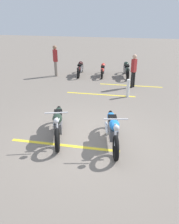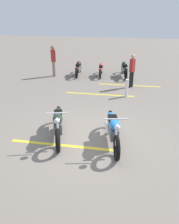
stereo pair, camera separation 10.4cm
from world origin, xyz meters
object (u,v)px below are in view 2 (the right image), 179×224
(motorcycle_row_center, at_px, (78,68))
(motorcycle_bright_foreground, at_px, (113,128))
(motorcycle_row_far_left, at_px, (125,69))
(bystander_near_row, at_px, (132,69))
(bystander_secondary, at_px, (53,59))
(motorcycle_dark_foreground, at_px, (58,122))
(bollard_post, at_px, (127,88))
(motorcycle_row_left, at_px, (101,70))

(motorcycle_row_center, bearing_deg, motorcycle_bright_foreground, -164.98)
(motorcycle_row_far_left, xyz_separation_m, bystander_near_row, (-1.97, -0.48, 0.47))
(motorcycle_row_far_left, distance_m, bystander_secondary, 4.20)
(motorcycle_bright_foreground, xyz_separation_m, motorcycle_dark_foreground, (0.01, 1.66, 0.00))
(motorcycle_bright_foreground, height_order, motorcycle_dark_foreground, same)
(bystander_near_row, distance_m, bollard_post, 1.56)
(motorcycle_dark_foreground, height_order, bystander_near_row, bystander_near_row)
(motorcycle_dark_foreground, bearing_deg, motorcycle_bright_foreground, 71.37)
(motorcycle_bright_foreground, distance_m, motorcycle_row_center, 7.76)
(motorcycle_dark_foreground, bearing_deg, bollard_post, 137.64)
(motorcycle_row_center, relative_size, bystander_secondary, 1.17)
(motorcycle_row_center, distance_m, bystander_secondary, 1.54)
(motorcycle_dark_foreground, xyz_separation_m, motorcycle_row_center, (7.17, 1.29, -0.03))
(motorcycle_row_far_left, distance_m, motorcycle_row_left, 1.38)
(motorcycle_dark_foreground, height_order, bystander_secondary, bystander_secondary)
(motorcycle_bright_foreground, distance_m, bystander_near_row, 5.52)
(motorcycle_bright_foreground, bearing_deg, motorcycle_row_far_left, 168.34)
(motorcycle_row_left, height_order, bollard_post, bollard_post)
(motorcycle_row_center, relative_size, bystander_near_row, 1.27)
(motorcycle_dark_foreground, relative_size, bollard_post, 2.69)
(motorcycle_row_far_left, xyz_separation_m, bollard_post, (-3.43, -0.35, -0.05))
(bystander_secondary, bearing_deg, motorcycle_row_center, 157.23)
(bystander_near_row, bearing_deg, bystander_secondary, 18.19)
(bystander_near_row, relative_size, bollard_post, 2.06)
(bollard_post, bearing_deg, bystander_secondary, 58.74)
(motorcycle_row_far_left, relative_size, motorcycle_row_left, 1.15)
(motorcycle_row_left, distance_m, motorcycle_row_center, 1.37)
(motorcycle_row_left, bearing_deg, motorcycle_dark_foreground, 173.39)
(bystander_secondary, bearing_deg, bollard_post, 107.48)
(motorcycle_row_left, bearing_deg, motorcycle_bright_foreground, -173.82)
(bystander_secondary, bearing_deg, motorcycle_row_far_left, 148.91)
(bystander_near_row, bearing_deg, motorcycle_row_left, -11.15)
(motorcycle_row_left, bearing_deg, bollard_post, -158.36)
(motorcycle_row_far_left, bearing_deg, bystander_near_row, -177.09)
(motorcycle_bright_foreground, height_order, bystander_near_row, bystander_near_row)
(motorcycle_row_far_left, bearing_deg, motorcycle_dark_foreground, 158.19)
(bystander_near_row, xyz_separation_m, bollard_post, (-1.46, 0.14, -0.52))
(bystander_near_row, height_order, bollard_post, bystander_near_row)
(motorcycle_bright_foreground, distance_m, motorcycle_row_left, 7.48)
(bollard_post, bearing_deg, motorcycle_row_left, 27.65)
(bystander_secondary, xyz_separation_m, bollard_post, (-2.70, -4.45, -0.59))
(bystander_near_row, bearing_deg, motorcycle_bright_foreground, 120.43)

